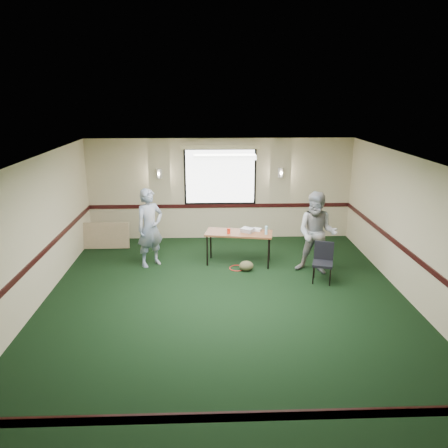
{
  "coord_description": "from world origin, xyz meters",
  "views": [
    {
      "loc": [
        -0.33,
        -7.39,
        3.83
      ],
      "look_at": [
        0.0,
        1.3,
        1.2
      ],
      "focal_mm": 35.0,
      "sensor_mm": 36.0,
      "label": 1
    }
  ],
  "objects_px": {
    "conference_chair": "(323,259)",
    "person_right": "(317,233)",
    "person_left": "(150,228)",
    "folding_table": "(239,235)",
    "projector": "(247,230)"
  },
  "relations": [
    {
      "from": "folding_table",
      "to": "person_left",
      "type": "height_order",
      "value": "person_left"
    },
    {
      "from": "person_left",
      "to": "folding_table",
      "type": "bearing_deg",
      "value": -37.08
    },
    {
      "from": "folding_table",
      "to": "projector",
      "type": "height_order",
      "value": "projector"
    },
    {
      "from": "folding_table",
      "to": "person_left",
      "type": "bearing_deg",
      "value": -169.15
    },
    {
      "from": "folding_table",
      "to": "person_left",
      "type": "relative_size",
      "value": 0.89
    },
    {
      "from": "projector",
      "to": "person_right",
      "type": "distance_m",
      "value": 1.58
    },
    {
      "from": "person_right",
      "to": "person_left",
      "type": "bearing_deg",
      "value": -165.82
    },
    {
      "from": "conference_chair",
      "to": "person_right",
      "type": "distance_m",
      "value": 0.6
    },
    {
      "from": "folding_table",
      "to": "person_right",
      "type": "relative_size",
      "value": 0.88
    },
    {
      "from": "projector",
      "to": "person_right",
      "type": "relative_size",
      "value": 0.15
    },
    {
      "from": "projector",
      "to": "person_right",
      "type": "bearing_deg",
      "value": 7.62
    },
    {
      "from": "folding_table",
      "to": "conference_chair",
      "type": "relative_size",
      "value": 1.93
    },
    {
      "from": "conference_chair",
      "to": "person_right",
      "type": "relative_size",
      "value": 0.46
    },
    {
      "from": "projector",
      "to": "person_left",
      "type": "distance_m",
      "value": 2.22
    },
    {
      "from": "projector",
      "to": "conference_chair",
      "type": "bearing_deg",
      "value": -4.13
    }
  ]
}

